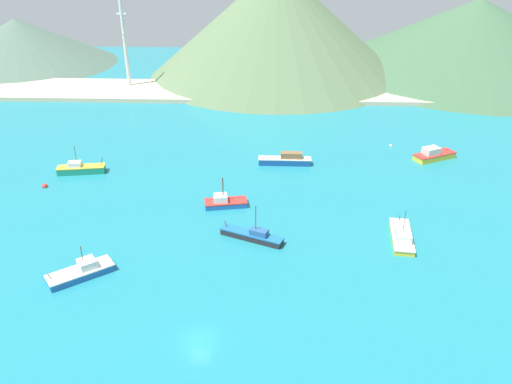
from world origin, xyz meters
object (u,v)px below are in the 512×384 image
at_px(buoy_0, 391,146).
at_px(buoy_1, 45,186).
at_px(radio_tower, 125,43).
at_px(fishing_boat_2, 81,169).
at_px(fishing_boat_5, 253,235).
at_px(fishing_boat_3, 402,236).
at_px(fishing_boat_0, 286,160).
at_px(fishing_boat_1, 225,202).
at_px(fishing_boat_6, 434,155).
at_px(fishing_boat_4, 82,271).

height_order(buoy_0, buoy_1, buoy_1).
relative_size(buoy_0, radio_tower, 0.03).
xyz_separation_m(fishing_boat_2, fishing_boat_5, (35.82, -23.45, -0.17)).
bearing_deg(radio_tower, fishing_boat_3, -52.05).
xyz_separation_m(fishing_boat_0, radio_tower, (-47.51, 55.20, 12.71)).
relative_size(fishing_boat_2, buoy_1, 9.22).
bearing_deg(buoy_1, fishing_boat_2, 53.98).
xyz_separation_m(buoy_0, radio_tower, (-71.49, 44.20, 13.60)).
xyz_separation_m(fishing_boat_1, fishing_boat_6, (42.70, 22.60, 0.20)).
height_order(fishing_boat_0, radio_tower, radio_tower).
bearing_deg(radio_tower, fishing_boat_2, -84.37).
distance_m(fishing_boat_0, fishing_boat_6, 31.84).
distance_m(fishing_boat_0, fishing_boat_2, 41.90).
relative_size(fishing_boat_6, radio_tower, 0.36).
bearing_deg(fishing_boat_2, radio_tower, 95.63).
distance_m(fishing_boat_3, fishing_boat_4, 48.69).
relative_size(fishing_boat_5, fishing_boat_6, 1.07).
height_order(fishing_boat_2, buoy_0, fishing_boat_2).
height_order(fishing_boat_2, radio_tower, radio_tower).
bearing_deg(fishing_boat_0, fishing_boat_4, -126.41).
xyz_separation_m(fishing_boat_4, buoy_0, (53.44, 50.93, -0.65)).
bearing_deg(fishing_boat_3, buoy_1, 165.78).
height_order(fishing_boat_1, fishing_boat_5, fishing_boat_5).
xyz_separation_m(fishing_boat_0, fishing_boat_5, (-5.66, -29.35, -0.28)).
bearing_deg(fishing_boat_0, fishing_boat_3, -58.01).
height_order(fishing_boat_4, radio_tower, radio_tower).
bearing_deg(fishing_boat_5, fishing_boat_3, 1.58).
height_order(fishing_boat_0, fishing_boat_3, fishing_boat_3).
distance_m(fishing_boat_3, fishing_boat_6, 35.46).
relative_size(fishing_boat_5, buoy_1, 9.98).
bearing_deg(fishing_boat_0, fishing_boat_6, 7.26).
bearing_deg(fishing_boat_3, fishing_boat_6, 67.35).
relative_size(fishing_boat_1, fishing_boat_4, 0.87).
height_order(fishing_boat_3, radio_tower, radio_tower).
bearing_deg(fishing_boat_4, fishing_boat_2, 109.48).
relative_size(fishing_boat_2, buoy_0, 13.64).
bearing_deg(buoy_1, radio_tower, 91.08).
relative_size(fishing_boat_3, fishing_boat_4, 1.12).
height_order(fishing_boat_0, fishing_boat_6, fishing_boat_6).
relative_size(fishing_boat_0, fishing_boat_4, 1.20).
xyz_separation_m(fishing_boat_2, buoy_0, (65.47, 16.91, -0.78)).
bearing_deg(fishing_boat_0, buoy_1, -164.94).
distance_m(fishing_boat_0, buoy_1, 47.89).
bearing_deg(radio_tower, buoy_1, -88.92).
xyz_separation_m(fishing_boat_1, fishing_boat_3, (29.04, -10.13, -0.00)).
distance_m(fishing_boat_4, buoy_0, 73.82).
bearing_deg(fishing_boat_2, buoy_0, 14.48).
distance_m(fishing_boat_0, radio_tower, 73.93).
relative_size(fishing_boat_0, fishing_boat_2, 1.14).
height_order(fishing_boat_0, buoy_1, fishing_boat_0).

